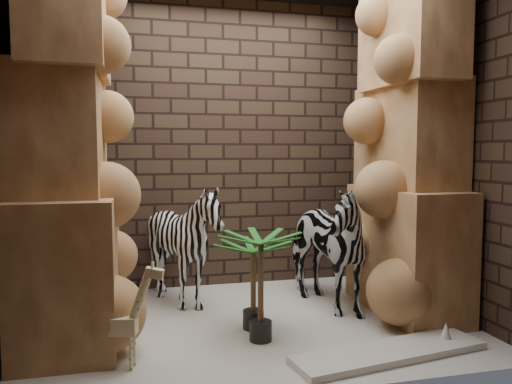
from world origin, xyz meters
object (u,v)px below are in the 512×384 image
object	(u,v)px
zebra_left	(184,251)
zebra_right	(320,235)
palm_back	(261,286)
surfboard	(390,352)
giraffe_toy	(118,314)
palm_front	(253,284)

from	to	relation	value
zebra_left	zebra_right	bearing A→B (deg)	3.86
palm_back	surfboard	xyz separation A→B (m)	(0.81, -0.49, -0.40)
giraffe_toy	palm_back	distance (m)	1.05
palm_front	zebra_left	bearing A→B (deg)	123.66
giraffe_toy	palm_back	size ratio (longest dim) A/B	0.87
zebra_right	surfboard	size ratio (longest dim) A/B	0.93
zebra_right	zebra_left	bearing A→B (deg)	152.05
palm_front	giraffe_toy	bearing A→B (deg)	-154.34
giraffe_toy	palm_front	world-z (taller)	giraffe_toy
zebra_right	palm_front	world-z (taller)	zebra_right
giraffe_toy	palm_front	xyz separation A→B (m)	(1.03, 0.50, -0.00)
zebra_left	palm_back	world-z (taller)	zebra_left
zebra_right	surfboard	distance (m)	1.31
palm_front	surfboard	world-z (taller)	palm_front
giraffe_toy	zebra_right	bearing A→B (deg)	42.38
palm_front	surfboard	distance (m)	1.15
zebra_right	zebra_left	size ratio (longest dim) A/B	1.18
palm_back	palm_front	bearing A→B (deg)	88.68
palm_back	giraffe_toy	bearing A→B (deg)	-167.12
giraffe_toy	palm_front	distance (m)	1.15
palm_front	palm_back	bearing A→B (deg)	-91.32
zebra_left	palm_front	size ratio (longest dim) A/B	1.56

